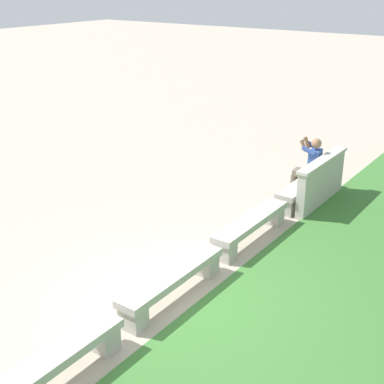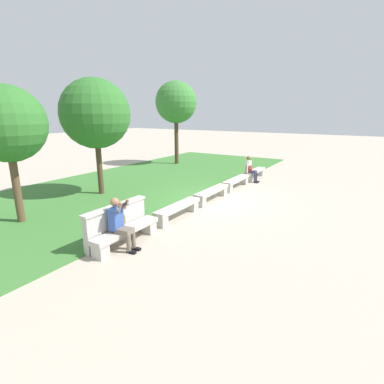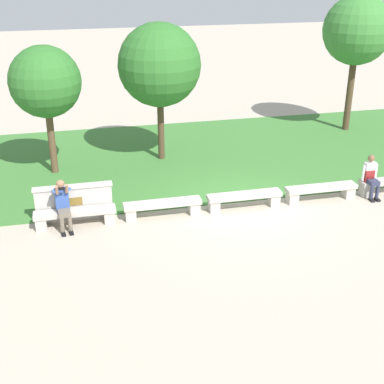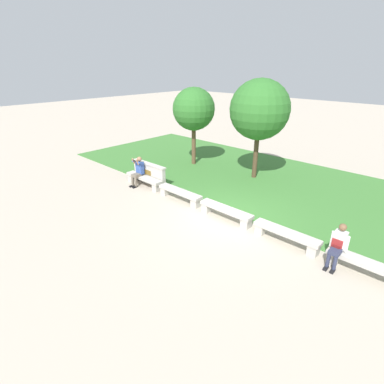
% 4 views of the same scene
% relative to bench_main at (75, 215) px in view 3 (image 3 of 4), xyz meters
% --- Properties ---
extents(ground_plane, '(80.00, 80.00, 0.00)m').
position_rel_bench_main_xyz_m(ground_plane, '(4.68, 0.00, -0.30)').
color(ground_plane, '#B2A593').
extents(grass_strip, '(23.48, 8.00, 0.03)m').
position_rel_bench_main_xyz_m(grass_strip, '(4.68, 4.38, -0.29)').
color(grass_strip, '#3D7533').
rests_on(grass_strip, ground).
extents(bench_main, '(2.13, 0.40, 0.45)m').
position_rel_bench_main_xyz_m(bench_main, '(0.00, 0.00, 0.00)').
color(bench_main, '#B7B2A8').
rests_on(bench_main, ground).
extents(bench_near, '(2.13, 0.40, 0.45)m').
position_rel_bench_main_xyz_m(bench_near, '(2.34, 0.00, 0.00)').
color(bench_near, '#B7B2A8').
rests_on(bench_near, ground).
extents(bench_mid, '(2.13, 0.40, 0.45)m').
position_rel_bench_main_xyz_m(bench_mid, '(4.68, 0.00, 0.00)').
color(bench_mid, '#B7B2A8').
rests_on(bench_mid, ground).
extents(bench_far, '(2.13, 0.40, 0.45)m').
position_rel_bench_main_xyz_m(bench_far, '(7.02, 0.00, 0.00)').
color(bench_far, '#B7B2A8').
rests_on(bench_far, ground).
extents(backrest_wall_with_plaque, '(2.08, 0.24, 1.01)m').
position_rel_bench_main_xyz_m(backrest_wall_with_plaque, '(0.00, 0.34, 0.21)').
color(backrest_wall_with_plaque, '#B7B2A8').
rests_on(backrest_wall_with_plaque, ground).
extents(person_photographer, '(0.50, 0.75, 1.32)m').
position_rel_bench_main_xyz_m(person_photographer, '(-0.28, -0.08, 0.43)').
color(person_photographer, black).
rests_on(person_photographer, ground).
extents(person_distant, '(0.48, 0.67, 1.26)m').
position_rel_bench_main_xyz_m(person_distant, '(8.53, -0.07, 0.37)').
color(person_distant, black).
rests_on(person_distant, ground).
extents(backpack, '(0.28, 0.24, 0.43)m').
position_rel_bench_main_xyz_m(backpack, '(8.50, 0.00, 0.32)').
color(backpack, maroon).
rests_on(backpack, bench_end).
extents(tree_behind_wall, '(2.73, 2.73, 4.64)m').
position_rel_bench_main_xyz_m(tree_behind_wall, '(3.09, 4.39, 2.95)').
color(tree_behind_wall, '#4C3826').
rests_on(tree_behind_wall, ground).
extents(tree_left_background, '(2.22, 2.22, 4.11)m').
position_rel_bench_main_xyz_m(tree_left_background, '(-0.54, 3.94, 2.68)').
color(tree_left_background, brown).
rests_on(tree_left_background, ground).
extents(tree_right_background, '(2.61, 2.61, 5.24)m').
position_rel_bench_main_xyz_m(tree_right_background, '(10.98, 5.99, 3.60)').
color(tree_right_background, '#4C3826').
rests_on(tree_right_background, ground).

